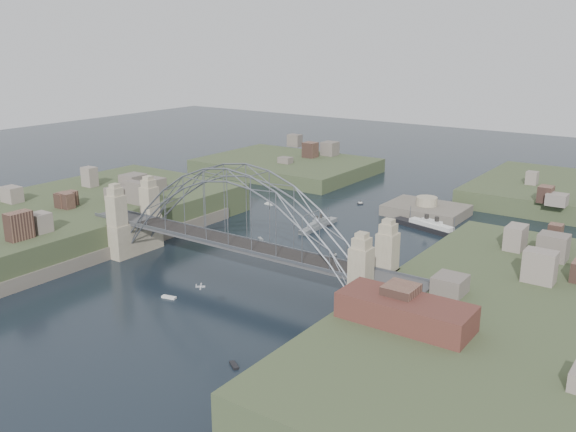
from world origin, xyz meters
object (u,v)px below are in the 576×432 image
Objects in this scene: naval_cruiser_far at (343,182)px; bridge at (237,225)px; wharf_shed at (405,311)px; naval_cruiser_near at (319,225)px; ocean_liner at (431,228)px; fort_island at (426,216)px.

bridge is at bearing -72.94° from naval_cruiser_far.
bridge is at bearing 162.35° from wharf_shed.
bridge is 4.20× the size of wharf_shed.
wharf_shed reaches higher than naval_cruiser_far.
naval_cruiser_near is 29.77m from ocean_liner.
naval_cruiser_far is at bearing 107.06° from bridge.
wharf_shed is 0.84× the size of ocean_liner.
bridge reaches higher than naval_cruiser_far.
fort_island is 33.92m from naval_cruiser_near.
ocean_liner is at bearing -35.94° from naval_cruiser_far.
ocean_liner is (47.01, -34.08, 0.11)m from naval_cruiser_far.
bridge is 5.22× the size of naval_cruiser_near.
wharf_shed is 1.33× the size of naval_cruiser_far.
fort_island reaches higher than naval_cruiser_near.
wharf_shed is 75.11m from ocean_liner.
naval_cruiser_near is 1.07× the size of naval_cruiser_far.
bridge is at bearing -80.91° from naval_cruiser_near.
naval_cruiser_far is (-71.75, 104.42, -9.21)m from wharf_shed.
naval_cruiser_near is 53.08m from naval_cruiser_far.
bridge reaches higher than wharf_shed.
wharf_shed is (44.00, -14.00, -2.32)m from bridge.
wharf_shed is at bearing -70.62° from ocean_liner.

